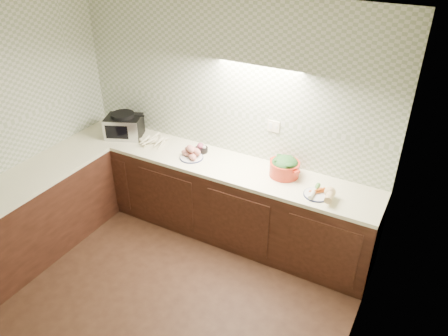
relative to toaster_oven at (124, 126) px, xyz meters
The scene contains 8 objects.
room 2.04m from the toaster_oven, 50.89° to the right, with size 3.60×3.60×2.60m.
counter 1.16m from the toaster_oven, 56.57° to the right, with size 3.60×3.60×0.90m.
toaster_oven is the anchor object (origin of this frame).
parsnip_pile 0.46m from the toaster_oven, ahead, with size 0.36×0.33×0.08m.
sweet_potato_plate 0.99m from the toaster_oven, ahead, with size 0.27×0.26×0.15m.
onion_bowl 1.02m from the toaster_oven, ahead, with size 0.14×0.14×0.11m.
dutch_oven 2.01m from the toaster_oven, ahead, with size 0.40×0.40×0.21m.
veg_plate 2.48m from the toaster_oven, ahead, with size 0.31×0.26×0.12m.
Camera 1 is at (2.05, -2.03, 3.24)m, focal length 35.00 mm.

